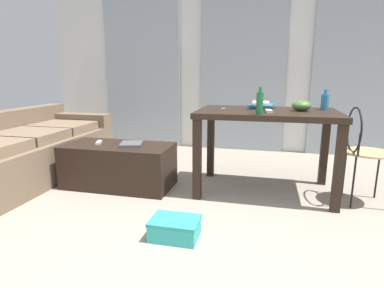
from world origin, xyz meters
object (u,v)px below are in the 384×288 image
Objects in this scene: bottle_far at (260,103)px; book_stack at (261,105)px; scissors at (223,109)px; coffee_table at (119,165)px; couch at (24,152)px; wire_chair at (362,144)px; tv_remote_primary at (99,142)px; tv_remote_on_table at (269,111)px; craft_table at (267,123)px; shoebox at (175,228)px; magazine at (131,144)px; bowl at (301,106)px; bottle_near at (325,102)px.

bottle_far is 0.72× the size of book_stack.
book_stack is at bearing 22.27° from scissors.
couch is at bearing -178.86° from coffee_table.
bottle_far is at bearing -164.99° from wire_chair.
tv_remote_primary is at bearing -166.83° from book_stack.
book_stack is 0.34m from tv_remote_on_table.
craft_table is (1.41, 0.20, 0.45)m from coffee_table.
shoebox is at bearing -23.17° from couch.
craft_table is 0.81m from wire_chair.
book_stack is 1.32× the size of magazine.
bottle_far is at bearing -25.64° from tv_remote_primary.
tv_remote_on_table is 0.46m from scissors.
bottle_far reaches higher than bowl.
bowl is 0.55× the size of book_stack.
magazine is at bearing 0.16° from coffee_table.
bottle_near is 0.58m from book_stack.
coffee_table is 3.48× the size of book_stack.
bowl is 1.04× the size of tv_remote_on_table.
bottle_near is 1.81m from shoebox.
coffee_table is 2.22m from wire_chair.
tv_remote_on_table reaches higher than scissors.
wire_chair is 5.48× the size of tv_remote_primary.
scissors is 1.28m from tv_remote_primary.
book_stack is at bearing 9.12° from couch.
bottle_far is (2.44, -0.09, 0.58)m from couch.
bowl is at bearing -14.40° from tv_remote_primary.
shoebox is (-1.37, -0.96, -0.45)m from wire_chair.
couch reaches higher than tv_remote_primary.
tv_remote_primary is at bearing 175.54° from bottle_far.
couch is 9.03× the size of magazine.
tv_remote_primary is (-1.62, -0.19, -0.23)m from craft_table.
craft_table is at bearing -14.38° from tv_remote_primary.
wire_chair is 0.94m from book_stack.
tv_remote_on_table is 1.47× the size of scissors.
magazine is (0.15, 0.00, 0.23)m from coffee_table.
scissors is at bearing -157.73° from book_stack.
magazine is (-1.78, -0.37, -0.42)m from bottle_near.
magazine is at bearing 174.48° from bottle_far.
book_stack is 1.51m from shoebox.
craft_table is 1.33m from shoebox.
bottle_far reaches higher than coffee_table.
wire_chair is at bearing -13.63° from bowl.
book_stack is 1.31m from magazine.
bowl is 0.72× the size of magazine.
shoebox is (1.93, -0.83, -0.22)m from couch.
bottle_near is (3.01, 0.39, 0.56)m from couch.
coffee_table is 2.06m from bottle_near.
tv_remote_primary is 0.66× the size of magazine.
tv_remote_on_table is at bearing -145.46° from bowl.
book_stack reaches higher than craft_table.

